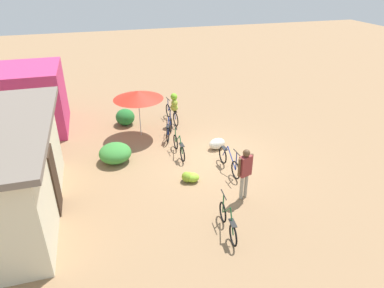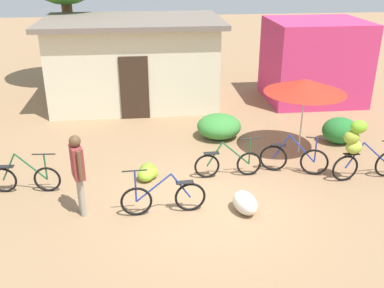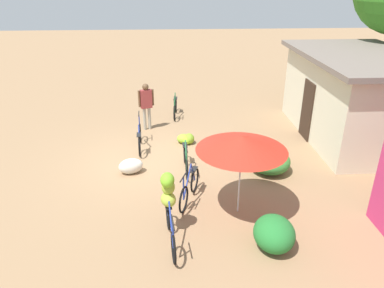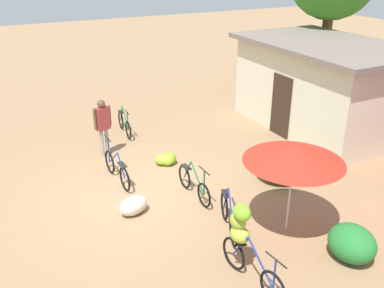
{
  "view_description": "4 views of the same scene",
  "coord_description": "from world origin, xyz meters",
  "px_view_note": "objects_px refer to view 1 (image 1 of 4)",
  "views": [
    {
      "loc": [
        -10.65,
        3.88,
        6.6
      ],
      "look_at": [
        -0.12,
        0.84,
        0.84
      ],
      "focal_mm": 32.1,
      "sensor_mm": 36.0,
      "label": 1
    },
    {
      "loc": [
        -1.18,
        -8.08,
        4.95
      ],
      "look_at": [
        -0.19,
        0.88,
        1.0
      ],
      "focal_mm": 41.35,
      "sensor_mm": 36.0,
      "label": 2
    },
    {
      "loc": [
        10.17,
        0.75,
        5.23
      ],
      "look_at": [
        0.79,
        1.31,
        0.89
      ],
      "focal_mm": 34.37,
      "sensor_mm": 36.0,
      "label": 3
    },
    {
      "loc": [
        8.78,
        -3.01,
        5.53
      ],
      "look_at": [
        0.12,
        1.38,
        1.14
      ],
      "focal_mm": 39.89,
      "sensor_mm": 36.0,
      "label": 4
    }
  ],
  "objects_px": {
    "shop_pink": "(30,100)",
    "bicycle_by_shop": "(169,129)",
    "bicycle_center_loaded": "(179,147)",
    "person_vendor": "(245,169)",
    "market_umbrella": "(138,95)",
    "bicycle_leftmost": "(228,222)",
    "banana_pile_on_ground": "(190,177)",
    "bicycle_rightmost": "(173,106)",
    "bicycle_near_pile": "(229,162)",
    "produce_sack": "(217,144)"
  },
  "relations": [
    {
      "from": "shop_pink",
      "to": "bicycle_near_pile",
      "type": "distance_m",
      "value": 9.11
    },
    {
      "from": "market_umbrella",
      "to": "bicycle_near_pile",
      "type": "distance_m",
      "value": 4.79
    },
    {
      "from": "bicycle_near_pile",
      "to": "person_vendor",
      "type": "bearing_deg",
      "value": 174.4
    },
    {
      "from": "bicycle_center_loaded",
      "to": "bicycle_rightmost",
      "type": "height_order",
      "value": "bicycle_rightmost"
    },
    {
      "from": "shop_pink",
      "to": "bicycle_by_shop",
      "type": "distance_m",
      "value": 6.2
    },
    {
      "from": "market_umbrella",
      "to": "bicycle_near_pile",
      "type": "xyz_separation_m",
      "value": [
        -3.74,
        -2.6,
        -1.48
      ]
    },
    {
      "from": "market_umbrella",
      "to": "banana_pile_on_ground",
      "type": "height_order",
      "value": "market_umbrella"
    },
    {
      "from": "bicycle_by_shop",
      "to": "produce_sack",
      "type": "height_order",
      "value": "bicycle_by_shop"
    },
    {
      "from": "bicycle_leftmost",
      "to": "bicycle_by_shop",
      "type": "relative_size",
      "value": 1.01
    },
    {
      "from": "market_umbrella",
      "to": "bicycle_leftmost",
      "type": "distance_m",
      "value": 7.04
    },
    {
      "from": "shop_pink",
      "to": "banana_pile_on_ground",
      "type": "distance_m",
      "value": 8.22
    },
    {
      "from": "person_vendor",
      "to": "market_umbrella",
      "type": "bearing_deg",
      "value": 24.36
    },
    {
      "from": "shop_pink",
      "to": "person_vendor",
      "type": "relative_size",
      "value": 1.85
    },
    {
      "from": "shop_pink",
      "to": "bicycle_rightmost",
      "type": "bearing_deg",
      "value": -100.81
    },
    {
      "from": "bicycle_center_loaded",
      "to": "bicycle_by_shop",
      "type": "xyz_separation_m",
      "value": [
        1.6,
        0.02,
        0.03
      ]
    },
    {
      "from": "bicycle_by_shop",
      "to": "bicycle_rightmost",
      "type": "height_order",
      "value": "bicycle_rightmost"
    },
    {
      "from": "bicycle_near_pile",
      "to": "bicycle_rightmost",
      "type": "distance_m",
      "value": 4.64
    },
    {
      "from": "bicycle_near_pile",
      "to": "produce_sack",
      "type": "relative_size",
      "value": 2.49
    },
    {
      "from": "bicycle_center_loaded",
      "to": "shop_pink",
      "type": "bearing_deg",
      "value": 54.01
    },
    {
      "from": "shop_pink",
      "to": "bicycle_center_loaded",
      "type": "relative_size",
      "value": 1.98
    },
    {
      "from": "bicycle_by_shop",
      "to": "banana_pile_on_ground",
      "type": "height_order",
      "value": "bicycle_by_shop"
    },
    {
      "from": "shop_pink",
      "to": "produce_sack",
      "type": "relative_size",
      "value": 4.57
    },
    {
      "from": "bicycle_leftmost",
      "to": "bicycle_rightmost",
      "type": "relative_size",
      "value": 0.9
    },
    {
      "from": "bicycle_center_loaded",
      "to": "bicycle_by_shop",
      "type": "height_order",
      "value": "bicycle_by_shop"
    },
    {
      "from": "market_umbrella",
      "to": "banana_pile_on_ground",
      "type": "relative_size",
      "value": 3.09
    },
    {
      "from": "market_umbrella",
      "to": "shop_pink",
      "type": "bearing_deg",
      "value": 66.45
    },
    {
      "from": "market_umbrella",
      "to": "person_vendor",
      "type": "distance_m",
      "value": 5.97
    },
    {
      "from": "bicycle_near_pile",
      "to": "bicycle_by_shop",
      "type": "relative_size",
      "value": 1.12
    },
    {
      "from": "banana_pile_on_ground",
      "to": "produce_sack",
      "type": "relative_size",
      "value": 0.96
    },
    {
      "from": "market_umbrella",
      "to": "bicycle_by_shop",
      "type": "distance_m",
      "value": 1.94
    },
    {
      "from": "bicycle_center_loaded",
      "to": "banana_pile_on_ground",
      "type": "relative_size",
      "value": 2.41
    },
    {
      "from": "shop_pink",
      "to": "bicycle_near_pile",
      "type": "relative_size",
      "value": 1.84
    },
    {
      "from": "bicycle_leftmost",
      "to": "bicycle_near_pile",
      "type": "height_order",
      "value": "bicycle_near_pile"
    },
    {
      "from": "market_umbrella",
      "to": "person_vendor",
      "type": "bearing_deg",
      "value": -155.64
    },
    {
      "from": "market_umbrella",
      "to": "bicycle_leftmost",
      "type": "height_order",
      "value": "market_umbrella"
    },
    {
      "from": "bicycle_center_loaded",
      "to": "produce_sack",
      "type": "relative_size",
      "value": 2.31
    },
    {
      "from": "bicycle_leftmost",
      "to": "banana_pile_on_ground",
      "type": "xyz_separation_m",
      "value": [
        2.7,
        0.32,
        -0.18
      ]
    },
    {
      "from": "bicycle_center_loaded",
      "to": "produce_sack",
      "type": "bearing_deg",
      "value": -88.11
    },
    {
      "from": "market_umbrella",
      "to": "bicycle_rightmost",
      "type": "height_order",
      "value": "market_umbrella"
    },
    {
      "from": "bicycle_leftmost",
      "to": "banana_pile_on_ground",
      "type": "relative_size",
      "value": 2.33
    },
    {
      "from": "bicycle_leftmost",
      "to": "bicycle_near_pile",
      "type": "bearing_deg",
      "value": -22.11
    },
    {
      "from": "banana_pile_on_ground",
      "to": "bicycle_near_pile",
      "type": "bearing_deg",
      "value": -79.21
    },
    {
      "from": "shop_pink",
      "to": "bicycle_by_shop",
      "type": "height_order",
      "value": "shop_pink"
    },
    {
      "from": "produce_sack",
      "to": "person_vendor",
      "type": "xyz_separation_m",
      "value": [
        -3.31,
        0.31,
        0.85
      ]
    },
    {
      "from": "market_umbrella",
      "to": "person_vendor",
      "type": "xyz_separation_m",
      "value": [
        -5.39,
        -2.44,
        -0.76
      ]
    },
    {
      "from": "bicycle_near_pile",
      "to": "produce_sack",
      "type": "xyz_separation_m",
      "value": [
        1.66,
        -0.15,
        -0.14
      ]
    },
    {
      "from": "shop_pink",
      "to": "market_umbrella",
      "type": "height_order",
      "value": "shop_pink"
    },
    {
      "from": "person_vendor",
      "to": "bicycle_center_loaded",
      "type": "bearing_deg",
      "value": 21.43
    },
    {
      "from": "market_umbrella",
      "to": "bicycle_center_loaded",
      "type": "height_order",
      "value": "market_umbrella"
    },
    {
      "from": "bicycle_near_pile",
      "to": "banana_pile_on_ground",
      "type": "xyz_separation_m",
      "value": [
        -0.29,
        1.54,
        -0.2
      ]
    }
  ]
}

